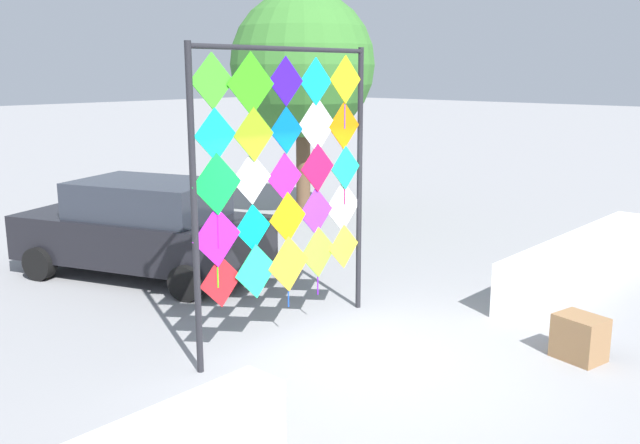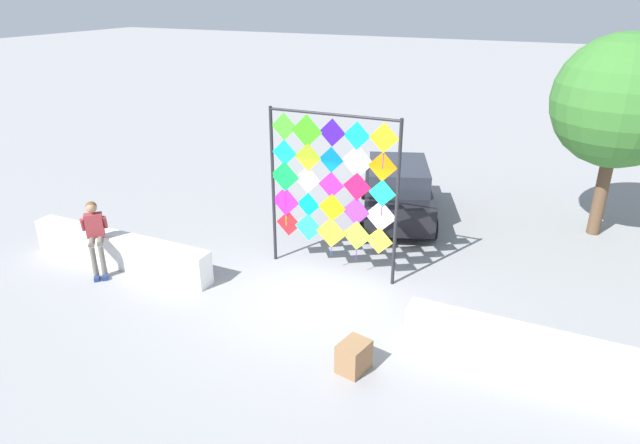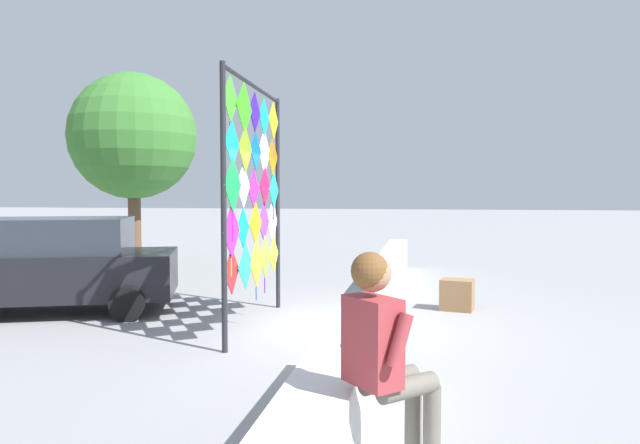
% 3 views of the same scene
% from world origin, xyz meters
% --- Properties ---
extents(ground, '(120.00, 120.00, 0.00)m').
position_xyz_m(ground, '(0.00, 0.00, 0.00)').
color(ground, gray).
extents(plaza_ledge_left, '(4.61, 0.44, 0.73)m').
position_xyz_m(plaza_ledge_left, '(-4.43, -0.34, 0.37)').
color(plaza_ledge_left, white).
rests_on(plaza_ledge_left, ground).
extents(plaza_ledge_right, '(4.61, 0.44, 0.73)m').
position_xyz_m(plaza_ledge_right, '(4.43, -0.34, 0.37)').
color(plaza_ledge_right, white).
rests_on(plaza_ledge_right, ground).
extents(kite_display_rack, '(2.83, 0.12, 3.47)m').
position_xyz_m(kite_display_rack, '(-0.11, 1.39, 2.01)').
color(kite_display_rack, '#232328').
rests_on(kite_display_rack, ground).
extents(seated_vendor, '(0.73, 0.75, 1.58)m').
position_xyz_m(seated_vendor, '(-4.60, -0.77, 0.94)').
color(seated_vendor, '#666056').
rests_on(seated_vendor, ground).
extents(parked_car, '(2.92, 4.25, 1.52)m').
position_xyz_m(parked_car, '(0.22, 4.89, 0.77)').
color(parked_car, black).
rests_on(parked_car, ground).
extents(cardboard_box_large, '(0.50, 0.59, 0.51)m').
position_xyz_m(cardboard_box_large, '(1.58, -1.52, 0.25)').
color(cardboard_box_large, olive).
rests_on(cardboard_box_large, ground).
extents(tree_palm_like, '(3.05, 3.05, 4.82)m').
position_xyz_m(tree_palm_like, '(5.11, 6.05, 3.31)').
color(tree_palm_like, brown).
rests_on(tree_palm_like, ground).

